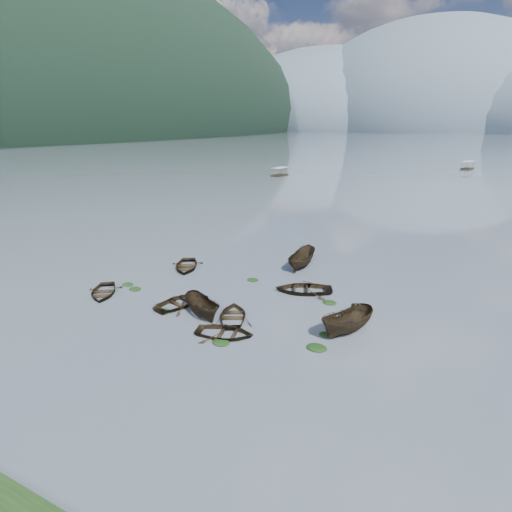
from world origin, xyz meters
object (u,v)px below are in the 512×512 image
at_px(rowboat_0, 103,294).
at_px(pontoon_left, 280,176).
at_px(pontoon_centre, 467,169).
at_px(rowboat_3, 234,318).

xyz_separation_m(rowboat_0, pontoon_left, (-17.90, 76.46, 0.00)).
bearing_deg(pontoon_left, rowboat_0, -69.22).
bearing_deg(rowboat_0, pontoon_centre, 40.93).
xyz_separation_m(rowboat_3, pontoon_centre, (14.67, 115.29, 0.00)).
bearing_deg(pontoon_left, pontoon_centre, 49.93).
bearing_deg(pontoon_left, rowboat_3, -61.25).
relative_size(pontoon_left, pontoon_centre, 0.91).
xyz_separation_m(pontoon_left, pontoon_centre, (43.82, 39.91, 0.00)).
xyz_separation_m(rowboat_3, pontoon_left, (-29.15, 75.38, 0.00)).
distance_m(rowboat_3, pontoon_left, 80.82).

